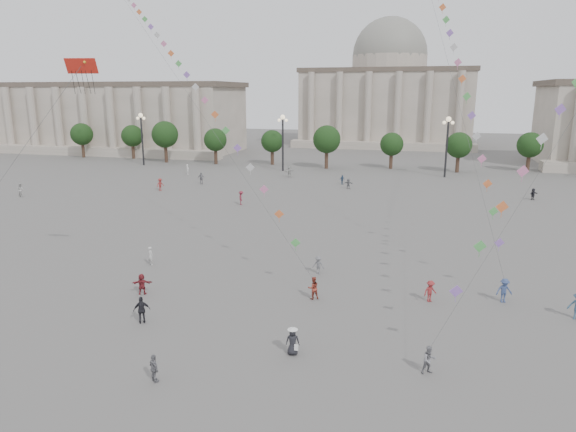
# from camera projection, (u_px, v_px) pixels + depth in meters

# --- Properties ---
(ground) EXTENTS (360.00, 360.00, 0.00)m
(ground) POSITION_uv_depth(u_px,v_px,m) (211.00, 355.00, 29.60)
(ground) COLOR #595754
(ground) RESTS_ON ground
(hall_west) EXTENTS (84.00, 26.22, 17.20)m
(hall_west) POSITION_uv_depth(u_px,v_px,m) (87.00, 117.00, 134.54)
(hall_west) COLOR gray
(hall_west) RESTS_ON ground
(hall_central) EXTENTS (48.30, 34.30, 35.50)m
(hall_central) POSITION_uv_depth(u_px,v_px,m) (388.00, 94.00, 147.65)
(hall_central) COLOR gray
(hall_central) RESTS_ON ground
(tree_row) EXTENTS (137.12, 5.12, 8.00)m
(tree_row) POSITION_uv_depth(u_px,v_px,m) (366.00, 141.00, 101.61)
(tree_row) COLOR #332319
(tree_row) RESTS_ON ground
(lamp_post_far_west) EXTENTS (2.00, 0.90, 10.65)m
(lamp_post_far_west) POSITION_uv_depth(u_px,v_px,m) (142.00, 129.00, 104.86)
(lamp_post_far_west) COLOR #262628
(lamp_post_far_west) RESTS_ON ground
(lamp_post_mid_west) EXTENTS (2.00, 0.90, 10.65)m
(lamp_post_mid_west) POSITION_uv_depth(u_px,v_px,m) (283.00, 132.00, 97.37)
(lamp_post_mid_west) COLOR #262628
(lamp_post_mid_west) RESTS_ON ground
(lamp_post_mid_east) EXTENTS (2.00, 0.90, 10.65)m
(lamp_post_mid_east) POSITION_uv_depth(u_px,v_px,m) (447.00, 136.00, 89.89)
(lamp_post_mid_east) COLOR #262628
(lamp_post_mid_east) RESTS_ON ground
(person_crowd_0) EXTENTS (0.92, 0.91, 1.56)m
(person_crowd_0) POSITION_uv_depth(u_px,v_px,m) (342.00, 180.00, 84.23)
(person_crowd_0) COLOR navy
(person_crowd_0) RESTS_ON ground
(person_crowd_1) EXTENTS (1.14, 1.02, 1.93)m
(person_crowd_1) POSITION_uv_depth(u_px,v_px,m) (21.00, 190.00, 74.32)
(person_crowd_1) COLOR #B9B9B5
(person_crowd_1) RESTS_ON ground
(person_crowd_2) EXTENTS (1.27, 1.43, 1.92)m
(person_crowd_2) POSITION_uv_depth(u_px,v_px,m) (160.00, 185.00, 78.78)
(person_crowd_2) COLOR maroon
(person_crowd_2) RESTS_ON ground
(person_crowd_4) EXTENTS (1.58, 1.77, 1.95)m
(person_crowd_4) POSITION_uv_depth(u_px,v_px,m) (289.00, 172.00, 91.41)
(person_crowd_4) COLOR #ADADA9
(person_crowd_4) RESTS_ON ground
(person_crowd_6) EXTENTS (1.07, 0.71, 1.54)m
(person_crowd_6) POSITION_uv_depth(u_px,v_px,m) (318.00, 265.00, 42.65)
(person_crowd_6) COLOR slate
(person_crowd_6) RESTS_ON ground
(person_crowd_8) EXTENTS (1.19, 1.10, 1.61)m
(person_crowd_8) POSITION_uv_depth(u_px,v_px,m) (430.00, 291.00, 36.96)
(person_crowd_8) COLOR maroon
(person_crowd_8) RESTS_ON ground
(person_crowd_9) EXTENTS (1.43, 1.40, 1.64)m
(person_crowd_9) POSITION_uv_depth(u_px,v_px,m) (533.00, 194.00, 72.15)
(person_crowd_9) COLOR black
(person_crowd_9) RESTS_ON ground
(person_crowd_10) EXTENTS (0.66, 0.79, 1.85)m
(person_crowd_10) POSITION_uv_depth(u_px,v_px,m) (188.00, 169.00, 94.36)
(person_crowd_10) COLOR white
(person_crowd_10) RESTS_ON ground
(person_crowd_12) EXTENTS (1.55, 0.74, 1.61)m
(person_crowd_12) POSITION_uv_depth(u_px,v_px,m) (348.00, 184.00, 80.43)
(person_crowd_12) COLOR slate
(person_crowd_12) RESTS_ON ground
(person_crowd_13) EXTENTS (0.72, 0.65, 1.65)m
(person_crowd_13) POSITION_uv_depth(u_px,v_px,m) (151.00, 256.00, 44.89)
(person_crowd_13) COLOR #BBBAB6
(person_crowd_13) RESTS_ON ground
(person_crowd_16) EXTENTS (1.22, 0.80, 1.93)m
(person_crowd_16) POSITION_uv_depth(u_px,v_px,m) (201.00, 178.00, 84.46)
(person_crowd_16) COLOR slate
(person_crowd_16) RESTS_ON ground
(person_crowd_17) EXTENTS (1.12, 1.38, 1.87)m
(person_crowd_17) POSITION_uv_depth(u_px,v_px,m) (241.00, 198.00, 68.99)
(person_crowd_17) COLOR maroon
(person_crowd_17) RESTS_ON ground
(tourist_2) EXTENTS (1.57, 0.97, 1.61)m
(tourist_2) POSITION_uv_depth(u_px,v_px,m) (142.00, 284.00, 38.33)
(tourist_2) COLOR maroon
(tourist_2) RESTS_ON ground
(tourist_3) EXTENTS (0.96, 0.85, 1.56)m
(tourist_3) POSITION_uv_depth(u_px,v_px,m) (154.00, 368.00, 26.68)
(tourist_3) COLOR slate
(tourist_3) RESTS_ON ground
(tourist_4) EXTENTS (1.14, 0.95, 1.83)m
(tourist_4) POSITION_uv_depth(u_px,v_px,m) (142.00, 310.00, 33.50)
(tourist_4) COLOR black
(tourist_4) RESTS_ON ground
(kite_flyer_0) EXTENTS (1.04, 0.97, 1.70)m
(kite_flyer_0) POSITION_uv_depth(u_px,v_px,m) (313.00, 288.00, 37.45)
(kite_flyer_0) COLOR maroon
(kite_flyer_0) RESTS_ON ground
(kite_flyer_1) EXTENTS (1.30, 0.97, 1.80)m
(kite_flyer_1) POSITION_uv_depth(u_px,v_px,m) (504.00, 290.00, 36.83)
(kite_flyer_1) COLOR navy
(kite_flyer_1) RESTS_ON ground
(kite_flyer_2) EXTENTS (0.96, 0.89, 1.58)m
(kite_flyer_2) POSITION_uv_depth(u_px,v_px,m) (429.00, 360.00, 27.49)
(kite_flyer_2) COLOR slate
(kite_flyer_2) RESTS_ON ground
(hat_person) EXTENTS (0.90, 0.69, 1.69)m
(hat_person) POSITION_uv_depth(u_px,v_px,m) (293.00, 341.00, 29.46)
(hat_person) COLOR black
(hat_person) RESTS_ON ground
(dragon_kite) EXTENTS (3.85, 6.24, 19.62)m
(dragon_kite) POSITION_uv_depth(u_px,v_px,m) (81.00, 78.00, 35.64)
(dragon_kite) COLOR red
(dragon_kite) RESTS_ON ground
(kite_train_west) EXTENTS (44.17, 44.00, 72.15)m
(kite_train_west) POSITION_uv_depth(u_px,v_px,m) (164.00, 49.00, 61.04)
(kite_train_west) COLOR #3F3F3F
(kite_train_west) RESTS_ON ground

